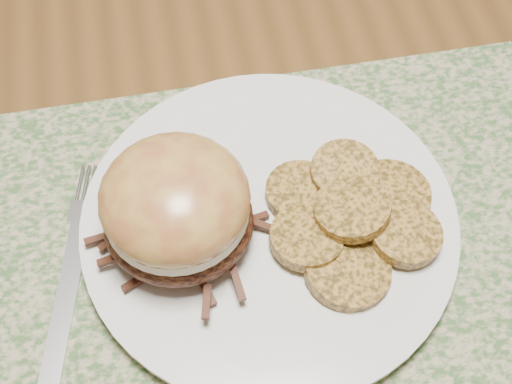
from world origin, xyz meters
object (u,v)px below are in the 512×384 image
dinner_plate (269,223)px  fork (73,265)px  dining_table (388,45)px  pork_sandwich (176,208)px

dinner_plate → fork: size_ratio=1.48×
fork → dinner_plate: bearing=15.0°
dinner_plate → fork: bearing=-178.0°
dining_table → fork: 0.41m
pork_sandwich → fork: bearing=-168.3°
dining_table → dinner_plate: size_ratio=5.77×
fork → dining_table: bearing=50.1°
dining_table → pork_sandwich: 0.37m
dinner_plate → dining_table: bearing=53.6°
dinner_plate → fork: dinner_plate is taller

